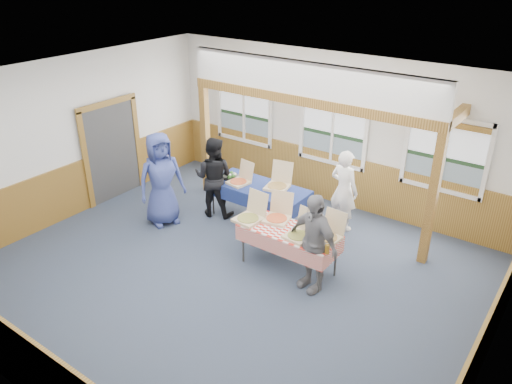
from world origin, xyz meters
TOP-DOWN VIEW (x-y plane):
  - floor at (0.00, 0.00)m, footprint 8.00×8.00m
  - ceiling at (0.00, 0.00)m, footprint 8.00×8.00m
  - wall_back at (0.00, 3.50)m, footprint 8.00×0.00m
  - wall_front at (0.00, -3.50)m, footprint 8.00×0.00m
  - wall_left at (-4.00, 0.00)m, footprint 0.00×8.00m
  - wall_right at (4.00, 0.00)m, footprint 0.00×8.00m
  - wainscot_back at (0.00, 3.48)m, footprint 7.98×0.05m
  - wainscot_front at (0.00, -3.48)m, footprint 7.98×0.05m
  - wainscot_left at (-3.98, 0.00)m, footprint 0.05×6.98m
  - wainscot_right at (3.98, 0.00)m, footprint 0.05×6.98m
  - cased_opening at (-3.96, 0.90)m, footprint 0.06×1.30m
  - window_left at (-2.30, 3.46)m, footprint 1.56×0.10m
  - window_mid at (0.00, 3.46)m, footprint 1.56×0.10m
  - window_right at (2.30, 3.46)m, footprint 1.56×0.10m
  - post_left at (-2.50, 2.30)m, footprint 0.15×0.15m
  - post_right at (2.50, 2.30)m, footprint 0.15×0.15m
  - cross_beam at (0.00, 2.30)m, footprint 5.15×0.18m
  - table_left at (-0.72, 1.83)m, footprint 2.18×1.55m
  - table_right at (0.70, 0.71)m, footprint 1.82×1.19m
  - pizza_box_a at (-1.11, 1.72)m, footprint 0.45×0.52m
  - pizza_box_b at (-0.38, 2.00)m, footprint 0.52×0.59m
  - pizza_box_c at (-0.05, 0.62)m, footprint 0.46×0.55m
  - pizza_box_d at (0.34, 0.90)m, footprint 0.51×0.57m
  - pizza_box_e at (0.95, 0.63)m, footprint 0.46×0.53m
  - pizza_box_f at (1.35, 0.85)m, footprint 0.43×0.51m
  - veggie_tray at (-1.47, 1.83)m, footprint 0.39×0.39m
  - drink_glass at (1.55, 0.46)m, footprint 0.07×0.07m
  - woman_white at (0.78, 2.53)m, footprint 0.65×0.48m
  - woman_black at (-1.61, 1.50)m, footprint 0.98×0.88m
  - man_blue at (-2.22, 0.65)m, footprint 0.91×1.08m
  - person_grey at (1.28, 0.49)m, footprint 1.06×0.67m

SIDE VIEW (x-z plane):
  - floor at x=0.00m, z-range 0.00..0.00m
  - wainscot_back at x=0.00m, z-range 0.00..1.10m
  - wainscot_front at x=0.00m, z-range 0.00..1.10m
  - wainscot_left at x=-3.98m, z-range 0.00..1.10m
  - wainscot_right at x=3.98m, z-range 0.00..1.10m
  - table_right at x=0.70m, z-range 0.32..1.07m
  - table_left at x=-0.72m, z-range 0.33..1.08m
  - veggie_tray at x=-1.47m, z-range 0.74..0.83m
  - woman_white at x=0.78m, z-range 0.00..1.63m
  - pizza_box_a at x=-1.11m, z-range 0.62..1.03m
  - pizza_box_f at x=1.35m, z-range 0.61..1.04m
  - pizza_box_e at x=0.95m, z-range 0.61..1.04m
  - pizza_box_d at x=0.34m, z-range 0.60..1.05m
  - pizza_box_c at x=-0.05m, z-range 0.59..1.06m
  - pizza_box_b at x=-0.38m, z-range 0.59..1.06m
  - drink_glass at x=1.55m, z-range 0.76..0.91m
  - woman_black at x=-1.61m, z-range 0.00..1.68m
  - person_grey at x=1.28m, z-range 0.00..1.68m
  - man_blue at x=-2.22m, z-range 0.00..1.89m
  - cased_opening at x=-3.96m, z-range 0.00..2.10m
  - post_left at x=-2.50m, z-range 0.00..2.40m
  - post_right at x=2.50m, z-range 0.00..2.40m
  - wall_back at x=0.00m, z-range -2.40..5.60m
  - wall_front at x=0.00m, z-range -2.40..5.60m
  - wall_left at x=-4.00m, z-range -2.40..5.60m
  - wall_right at x=4.00m, z-range -2.40..5.60m
  - window_left at x=-2.30m, z-range 0.95..2.41m
  - window_mid at x=0.00m, z-range 0.95..2.41m
  - window_right at x=2.30m, z-range 0.95..2.41m
  - cross_beam at x=0.00m, z-range 2.40..2.58m
  - ceiling at x=0.00m, z-range 3.20..3.20m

